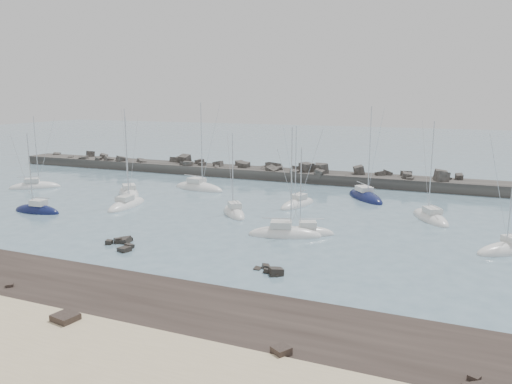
% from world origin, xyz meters
% --- Properties ---
extents(ground, '(400.00, 400.00, 0.00)m').
position_xyz_m(ground, '(0.00, 0.00, 0.00)').
color(ground, slate).
rests_on(ground, ground).
extents(rock_shelf, '(140.00, 12.00, 1.99)m').
position_xyz_m(rock_shelf, '(0.17, -22.01, 0.01)').
color(rock_shelf, black).
rests_on(rock_shelf, ground).
extents(rock_cluster_near, '(4.26, 4.52, 1.12)m').
position_xyz_m(rock_cluster_near, '(-3.86, -8.85, 0.14)').
color(rock_cluster_near, black).
rests_on(rock_cluster_near, ground).
extents(rock_cluster_far, '(3.32, 2.57, 1.17)m').
position_xyz_m(rock_cluster_far, '(14.34, -10.72, 0.09)').
color(rock_cluster_far, black).
rests_on(rock_cluster_far, ground).
extents(breakwater, '(115.00, 6.91, 5.04)m').
position_xyz_m(breakwater, '(-7.42, 38.02, 0.33)').
color(breakwater, '#2F2D2A').
rests_on(breakwater, ground).
extents(sailboat_0, '(8.17, 7.39, 13.44)m').
position_xyz_m(sailboat_0, '(-39.05, 12.31, 0.15)').
color(sailboat_0, white).
rests_on(sailboat_0, ground).
extents(sailboat_1, '(8.72, 8.85, 14.90)m').
position_xyz_m(sailboat_1, '(-20.58, 14.25, 0.14)').
color(sailboat_1, white).
rests_on(sailboat_1, ground).
extents(sailboat_2, '(7.44, 2.63, 11.94)m').
position_xyz_m(sailboat_2, '(-24.44, -1.14, 0.16)').
color(sailboat_2, '#0F1642').
rests_on(sailboat_2, ground).
extents(sailboat_3, '(3.60, 9.12, 14.04)m').
position_xyz_m(sailboat_3, '(-15.27, 6.71, 0.14)').
color(sailboat_3, white).
rests_on(sailboat_3, ground).
extents(sailboat_4, '(10.49, 4.93, 15.97)m').
position_xyz_m(sailboat_4, '(-12.18, 22.48, 0.16)').
color(sailboat_4, white).
rests_on(sailboat_4, ground).
extents(sailboat_5, '(6.53, 7.20, 12.06)m').
position_xyz_m(sailboat_5, '(1.25, 8.47, 0.16)').
color(sailboat_5, white).
rests_on(sailboat_5, ground).
extents(sailboat_6, '(4.45, 8.34, 12.75)m').
position_xyz_m(sailboat_6, '(7.53, 16.96, 0.15)').
color(sailboat_6, white).
rests_on(sailboat_6, ground).
extents(sailboat_7, '(8.92, 4.92, 13.58)m').
position_xyz_m(sailboat_7, '(11.17, 1.26, 0.15)').
color(sailboat_7, white).
rests_on(sailboat_7, ground).
extents(sailboat_8, '(8.34, 9.66, 15.52)m').
position_xyz_m(sailboat_8, '(15.70, 25.90, 0.15)').
color(sailboat_8, '#0F1642').
rests_on(sailboat_8, ground).
extents(sailboat_9, '(7.18, 4.67, 11.15)m').
position_xyz_m(sailboat_9, '(13.18, 2.62, 0.15)').
color(sailboat_9, white).
rests_on(sailboat_9, ground).
extents(sailboat_10, '(6.64, 8.90, 13.79)m').
position_xyz_m(sailboat_10, '(26.10, 15.98, 0.14)').
color(sailboat_10, white).
rests_on(sailboat_10, ground).
extents(sailboat_11, '(8.21, 7.60, 13.57)m').
position_xyz_m(sailboat_11, '(34.90, 5.02, 0.14)').
color(sailboat_11, white).
rests_on(sailboat_11, ground).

